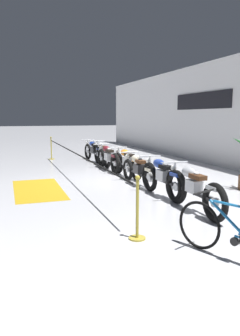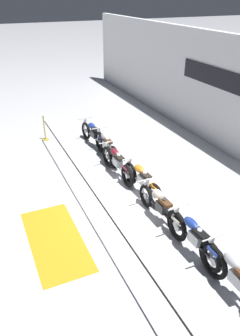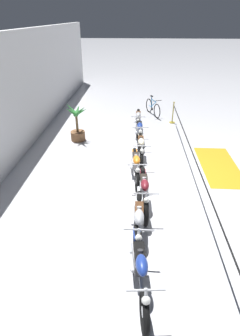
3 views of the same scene
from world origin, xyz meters
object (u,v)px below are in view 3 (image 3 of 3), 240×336
Objects in this scene: motorcycle_cream_4 at (141,148)px; motorcycle_silver_6 at (138,121)px; motorcycle_maroon_2 at (144,191)px; motorcycle_blue_0 at (140,269)px; floor_banner at (219,166)px; motorcycle_silver_1 at (138,223)px; potted_palm_left_of_row at (77,126)px; motorcycle_orange_3 at (136,166)px; motorcycle_blue_5 at (139,132)px; bicycle at (153,108)px; stanchion_far_left at (203,186)px; stanchion_mid_left at (173,116)px.

motorcycle_cream_4 is 0.97× the size of motorcycle_silver_6.
motorcycle_cream_4 is at bearing 1.32° from motorcycle_maroon_2.
floor_banner is (4.91, -2.85, -0.46)m from motorcycle_blue_0.
motorcycle_silver_1 reaches higher than floor_banner.
motorcycle_maroon_2 is 3.64m from floor_banner.
motorcycle_cream_4 is 3.06m from potted_palm_left_of_row.
motorcycle_silver_1 is 2.67m from motorcycle_orange_3.
bicycle is at bearing -11.53° from motorcycle_blue_5.
motorcycle_silver_1 is 0.78× the size of floor_banner.
motorcycle_silver_1 is at bearing -179.87° from motorcycle_silver_6.
motorcycle_silver_1 is at bearing 173.52° from motorcycle_maroon_2.
motorcycle_maroon_2 is at bearing 87.47° from stanchion_far_left.
motorcycle_silver_6 reaches higher than motorcycle_cream_4.
motorcycle_silver_1 reaches higher than motorcycle_orange_3.
motorcycle_blue_5 reaches higher than motorcycle_blue_0.
potted_palm_left_of_row reaches higher than motorcycle_blue_5.
floor_banner is at bearing -49.08° from motorcycle_maroon_2.
motorcycle_blue_5 is 1.32m from motorcycle_silver_6.
floor_banner is (-1.93, -5.43, -0.64)m from potted_palm_left_of_row.
bicycle is at bearing 21.31° from floor_banner.
motorcycle_orange_3 is 0.95× the size of motorcycle_cream_4.
motorcycle_maroon_2 is 5.51m from motorcycle_silver_6.
motorcycle_blue_5 is at bearing -2.49° from motorcycle_orange_3.
bicycle is 1.05× the size of potted_palm_left_of_row.
motorcycle_maroon_2 is (1.30, -0.15, -0.02)m from motorcycle_silver_1.
motorcycle_silver_6 is at bearing 16.97° from stanchion_far_left.
motorcycle_silver_6 reaches higher than motorcycle_maroon_2.
motorcycle_silver_1 reaches higher than motorcycle_cream_4.
stanchion_far_left reaches higher than motorcycle_maroon_2.
stanchion_far_left is at bearing 154.02° from floor_banner.
motorcycle_silver_1 reaches higher than motorcycle_blue_0.
stanchion_mid_left is (-1.14, -0.92, -0.03)m from bicycle.
motorcycle_silver_1 is at bearing -178.20° from motorcycle_orange_3.
motorcycle_silver_1 reaches higher than motorcycle_silver_6.
floor_banner is (-4.27, -1.19, -0.35)m from stanchion_mid_left.
motorcycle_silver_6 reaches higher than motorcycle_orange_3.
motorcycle_blue_0 is 9.33m from stanchion_mid_left.
bicycle is 0.57× the size of floor_banner.
motorcycle_cream_4 is at bearing -178.19° from motorcycle_blue_5.
motorcycle_silver_1 is at bearing 175.15° from bicycle.
motorcycle_maroon_2 is 0.78× the size of floor_banner.
motorcycle_maroon_2 reaches higher than floor_banner.
stanchion_far_left is at bearing -33.76° from motorcycle_blue_0.
stanchion_mid_left is (6.70, 0.00, -0.38)m from stanchion_far_left.
potted_palm_left_of_row reaches higher than floor_banner.
floor_banner is at bearing -137.44° from motorcycle_silver_6.
stanchion_far_left is (1.23, -1.69, 0.26)m from motorcycle_silver_1.
floor_banner is (1.00, -2.96, -0.47)m from motorcycle_orange_3.
motorcycle_silver_1 is 1.36× the size of bicycle.
motorcycle_cream_4 is 2.75m from motorcycle_silver_6.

